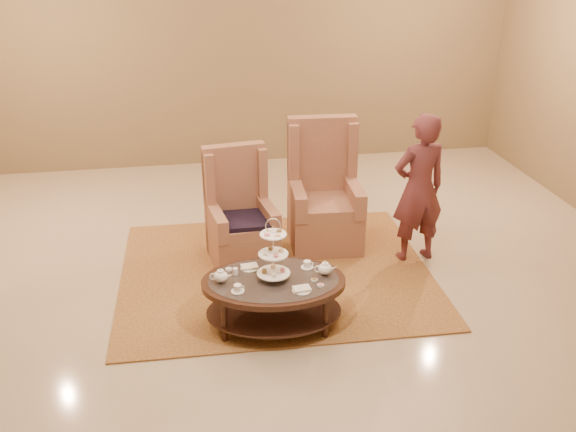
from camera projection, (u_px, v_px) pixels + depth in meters
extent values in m
plane|color=#BFAB8E|center=(278.00, 302.00, 6.03)|extent=(8.00, 8.00, 0.00)
cube|color=silver|center=(278.00, 302.00, 6.03)|extent=(8.00, 8.00, 0.02)
cube|color=olive|center=(232.00, 42.00, 8.89)|extent=(8.00, 0.04, 3.50)
cube|color=#A97B3C|center=(276.00, 272.00, 6.52)|extent=(3.16, 2.65, 0.02)
cylinder|color=black|center=(224.00, 321.00, 5.37)|extent=(0.06, 0.06, 0.41)
cylinder|color=black|center=(326.00, 318.00, 5.42)|extent=(0.06, 0.06, 0.41)
cylinder|color=black|center=(225.00, 293.00, 5.77)|extent=(0.06, 0.06, 0.41)
cylinder|color=black|center=(320.00, 290.00, 5.82)|extent=(0.06, 0.06, 0.41)
cylinder|color=silver|center=(273.00, 253.00, 5.38)|extent=(0.01, 0.01, 0.51)
torus|color=silver|center=(273.00, 225.00, 5.28)|extent=(0.13, 0.02, 0.13)
cylinder|color=white|center=(274.00, 273.00, 5.46)|extent=(0.31, 0.31, 0.01)
cylinder|color=white|center=(273.00, 254.00, 5.39)|extent=(0.28, 0.28, 0.01)
cylinder|color=white|center=(273.00, 234.00, 5.31)|extent=(0.25, 0.25, 0.01)
cylinder|color=#C46467|center=(283.00, 270.00, 5.46)|extent=(0.04, 0.04, 0.03)
cylinder|color=tan|center=(273.00, 266.00, 5.52)|extent=(0.04, 0.04, 0.03)
cylinder|color=brown|center=(264.00, 271.00, 5.45)|extent=(0.04, 0.04, 0.03)
cylinder|color=beige|center=(274.00, 275.00, 5.38)|extent=(0.04, 0.04, 0.03)
ellipsoid|color=tan|center=(281.00, 250.00, 5.40)|extent=(0.05, 0.05, 0.03)
ellipsoid|color=brown|center=(271.00, 248.00, 5.44)|extent=(0.05, 0.05, 0.03)
ellipsoid|color=beige|center=(265.00, 253.00, 5.35)|extent=(0.05, 0.05, 0.03)
ellipsoid|color=#C46467|center=(276.00, 255.00, 5.32)|extent=(0.05, 0.05, 0.03)
cube|color=brown|center=(279.00, 231.00, 5.34)|extent=(0.05, 0.04, 0.02)
cube|color=beige|center=(269.00, 230.00, 5.35)|extent=(0.05, 0.04, 0.02)
cube|color=#C46467|center=(267.00, 235.00, 5.27)|extent=(0.05, 0.04, 0.02)
cube|color=tan|center=(278.00, 235.00, 5.26)|extent=(0.05, 0.04, 0.02)
ellipsoid|color=white|center=(221.00, 276.00, 5.42)|extent=(0.13, 0.13, 0.10)
cylinder|color=white|center=(220.00, 271.00, 5.40)|extent=(0.06, 0.06, 0.01)
sphere|color=white|center=(220.00, 270.00, 5.39)|extent=(0.02, 0.02, 0.02)
cone|color=white|center=(230.00, 276.00, 5.42)|extent=(0.08, 0.03, 0.05)
torus|color=white|center=(213.00, 277.00, 5.41)|extent=(0.07, 0.02, 0.07)
ellipsoid|color=white|center=(325.00, 269.00, 5.54)|extent=(0.13, 0.13, 0.10)
cylinder|color=white|center=(325.00, 264.00, 5.52)|extent=(0.06, 0.06, 0.01)
sphere|color=white|center=(325.00, 262.00, 5.51)|extent=(0.02, 0.02, 0.02)
cone|color=white|center=(334.00, 268.00, 5.54)|extent=(0.08, 0.03, 0.05)
torus|color=white|center=(318.00, 269.00, 5.53)|extent=(0.07, 0.02, 0.07)
cylinder|color=white|center=(238.00, 291.00, 5.30)|extent=(0.12, 0.12, 0.01)
cylinder|color=white|center=(238.00, 288.00, 5.29)|extent=(0.07, 0.07, 0.06)
torus|color=white|center=(242.00, 288.00, 5.29)|extent=(0.04, 0.01, 0.04)
cylinder|color=white|center=(307.00, 267.00, 5.67)|extent=(0.12, 0.12, 0.01)
cylinder|color=white|center=(307.00, 264.00, 5.66)|extent=(0.07, 0.07, 0.06)
torus|color=white|center=(312.00, 264.00, 5.66)|extent=(0.04, 0.01, 0.04)
cylinder|color=white|center=(249.00, 268.00, 5.66)|extent=(0.18, 0.18, 0.01)
cube|color=beige|center=(249.00, 267.00, 5.65)|extent=(0.15, 0.12, 0.02)
cylinder|color=white|center=(302.00, 290.00, 5.31)|extent=(0.18, 0.18, 0.01)
cube|color=beige|center=(302.00, 289.00, 5.31)|extent=(0.15, 0.12, 0.02)
cylinder|color=white|center=(235.00, 271.00, 5.55)|extent=(0.05, 0.05, 0.06)
cylinder|color=white|center=(320.00, 285.00, 5.38)|extent=(0.06, 0.06, 0.01)
cylinder|color=#C46467|center=(320.00, 284.00, 5.37)|extent=(0.04, 0.04, 0.01)
cylinder|color=white|center=(314.00, 280.00, 5.46)|extent=(0.06, 0.06, 0.01)
cylinder|color=brown|center=(314.00, 279.00, 5.45)|extent=(0.04, 0.04, 0.01)
cylinder|color=white|center=(229.00, 269.00, 5.63)|extent=(0.06, 0.06, 0.01)
cylinder|color=beige|center=(229.00, 268.00, 5.62)|extent=(0.04, 0.04, 0.01)
cube|color=#9A6148|center=(243.00, 244.00, 6.68)|extent=(0.74, 0.74, 0.39)
cube|color=#9A6148|center=(243.00, 225.00, 6.54)|extent=(0.63, 0.63, 0.09)
cube|color=#9A6148|center=(235.00, 199.00, 6.74)|extent=(0.66, 0.22, 1.20)
cube|color=#9A6148|center=(209.00, 179.00, 6.52)|extent=(0.12, 0.21, 0.55)
cube|color=#9A6148|center=(261.00, 173.00, 6.67)|extent=(0.12, 0.21, 0.55)
cube|color=#9A6148|center=(217.00, 222.00, 6.43)|extent=(0.20, 0.59, 0.24)
cube|color=#9A6148|center=(268.00, 215.00, 6.59)|extent=(0.20, 0.59, 0.24)
cube|color=black|center=(244.00, 221.00, 6.49)|extent=(0.51, 0.47, 0.06)
cube|color=#9A6148|center=(325.00, 227.00, 7.01)|extent=(0.78, 0.78, 0.44)
cube|color=#9A6148|center=(326.00, 205.00, 6.85)|extent=(0.67, 0.67, 0.11)
cube|color=#9A6148|center=(321.00, 177.00, 7.09)|extent=(0.75, 0.19, 1.38)
cube|color=#9A6148|center=(293.00, 152.00, 6.89)|extent=(0.12, 0.24, 0.64)
cube|color=#9A6148|center=(351.00, 150.00, 6.96)|extent=(0.12, 0.24, 0.64)
cube|color=#9A6148|center=(298.00, 199.00, 6.78)|extent=(0.17, 0.67, 0.28)
cube|color=#9A6148|center=(355.00, 197.00, 6.84)|extent=(0.17, 0.67, 0.28)
imported|color=#5A262A|center=(419.00, 189.00, 6.50)|extent=(0.63, 0.46, 1.58)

